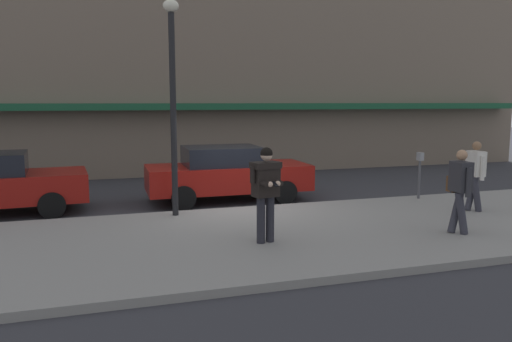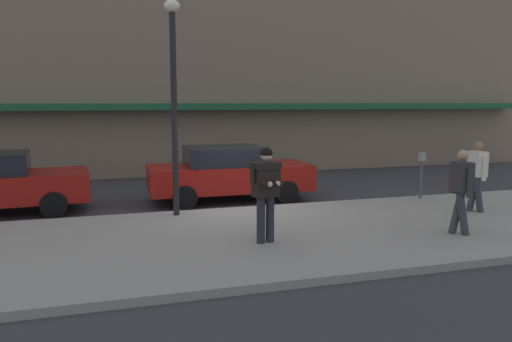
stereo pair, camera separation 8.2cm
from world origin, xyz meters
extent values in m
plane|color=#333338|center=(0.00, 0.00, 0.00)|extent=(80.00, 80.00, 0.00)
cube|color=gray|center=(1.00, -2.85, 0.07)|extent=(32.00, 5.30, 0.14)
cube|color=silver|center=(1.00, 0.05, 0.00)|extent=(28.00, 0.12, 0.01)
cube|color=#756656|center=(1.00, 8.50, 5.16)|extent=(28.00, 4.00, 10.31)
cube|color=#195133|center=(1.00, 6.15, 2.60)|extent=(26.60, 0.70, 0.24)
cylinder|color=black|center=(-4.54, 2.22, 0.32)|extent=(0.65, 0.27, 0.64)
cylinder|color=black|center=(-4.41, 0.51, 0.32)|extent=(0.65, 0.27, 0.64)
cube|color=maroon|center=(0.16, 1.34, 0.67)|extent=(4.52, 1.86, 0.70)
cube|color=black|center=(-0.02, 1.34, 1.28)|extent=(2.09, 1.66, 0.52)
cylinder|color=black|center=(1.56, 2.18, 0.32)|extent=(0.64, 0.23, 0.64)
cylinder|color=black|center=(1.54, 0.47, 0.32)|extent=(0.64, 0.23, 0.64)
cylinder|color=black|center=(-1.23, 2.21, 0.32)|extent=(0.64, 0.23, 0.64)
cylinder|color=black|center=(-1.25, 0.50, 0.32)|extent=(0.64, 0.23, 0.64)
cylinder|color=#23232B|center=(-0.23, -3.42, 0.58)|extent=(0.16, 0.16, 0.88)
cylinder|color=#23232B|center=(-0.42, -3.46, 0.58)|extent=(0.16, 0.16, 0.88)
cube|color=black|center=(-0.33, -3.44, 1.34)|extent=(0.51, 0.39, 0.64)
cube|color=black|center=(-0.33, -3.44, 1.61)|extent=(0.58, 0.44, 0.12)
cylinder|color=black|center=(-0.06, -3.39, 1.45)|extent=(0.11, 0.11, 0.30)
cylinder|color=black|center=(-0.15, -3.57, 1.30)|extent=(0.16, 0.31, 0.10)
sphere|color=beige|center=(-0.18, -3.72, 1.30)|extent=(0.10, 0.10, 0.10)
cylinder|color=black|center=(-0.59, -3.50, 1.45)|extent=(0.11, 0.11, 0.30)
cylinder|color=black|center=(-0.44, -3.63, 1.30)|extent=(0.16, 0.31, 0.10)
sphere|color=beige|center=(-0.34, -3.75, 1.30)|extent=(0.10, 0.10, 0.10)
cube|color=black|center=(-0.25, -3.78, 1.30)|extent=(0.10, 0.15, 0.07)
sphere|color=beige|center=(-0.32, -3.47, 1.80)|extent=(0.22, 0.22, 0.22)
sphere|color=black|center=(-0.32, -3.47, 1.83)|extent=(0.23, 0.23, 0.23)
cylinder|color=#33333D|center=(5.37, -2.26, 0.57)|extent=(0.33, 0.17, 0.87)
cylinder|color=#33333D|center=(5.36, -2.44, 0.57)|extent=(0.33, 0.17, 0.87)
cube|color=silver|center=(5.36, -2.35, 1.30)|extent=(0.30, 0.43, 0.60)
cylinder|color=silver|center=(5.37, -2.10, 1.22)|extent=(0.10, 0.10, 0.58)
cylinder|color=silver|center=(5.35, -2.60, 1.22)|extent=(0.10, 0.10, 0.58)
sphere|color=#8C6647|center=(5.36, -2.35, 1.73)|extent=(0.21, 0.21, 0.21)
cylinder|color=#33333D|center=(3.57, -4.08, 0.57)|extent=(0.34, 0.17, 0.87)
cylinder|color=#33333D|center=(3.59, -3.90, 0.57)|extent=(0.34, 0.17, 0.87)
cube|color=#2D2D33|center=(3.58, -3.99, 1.30)|extent=(0.31, 0.44, 0.60)
cylinder|color=#2D2D33|center=(3.56, -4.24, 1.22)|extent=(0.10, 0.10, 0.58)
cylinder|color=#2D2D33|center=(3.60, -3.75, 1.22)|extent=(0.10, 0.10, 0.58)
sphere|color=tan|center=(3.58, -3.99, 1.73)|extent=(0.21, 0.21, 0.21)
cube|color=brown|center=(3.62, -3.70, 1.10)|extent=(0.14, 0.25, 0.32)
cylinder|color=black|center=(-1.62, -0.65, 2.44)|extent=(0.14, 0.14, 4.60)
ellipsoid|color=silver|center=(-1.62, -0.65, 4.88)|extent=(0.36, 0.36, 0.28)
cylinder|color=#4C4C51|center=(5.05, -0.60, 0.67)|extent=(0.07, 0.07, 1.05)
cube|color=gray|center=(5.05, -0.60, 1.30)|extent=(0.12, 0.18, 0.22)
camera|label=1|loc=(-3.22, -12.13, 2.77)|focal=35.00mm
camera|label=2|loc=(-3.14, -12.15, 2.77)|focal=35.00mm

